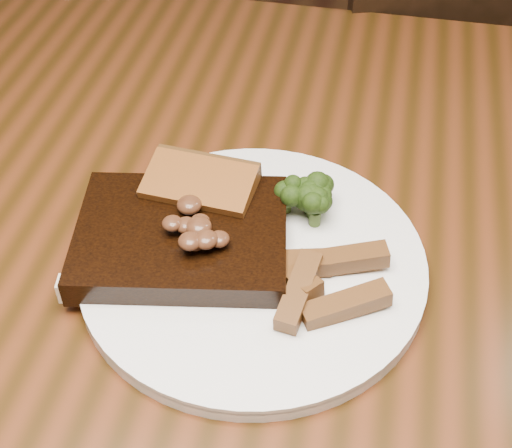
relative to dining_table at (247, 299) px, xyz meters
The scene contains 9 objects.
dining_table is the anchor object (origin of this frame).
chair_far 0.69m from the dining_table, 71.83° to the left, with size 0.52×0.52×0.87m.
plate 0.11m from the dining_table, 69.98° to the right, with size 0.30×0.30×0.01m, color white.
steak 0.13m from the dining_table, 142.72° to the right, with size 0.18×0.14×0.03m, color black.
steak_bone 0.16m from the dining_table, 116.29° to the right, with size 0.17×0.02×0.02m, color beige.
mushroom_pile 0.16m from the dining_table, 135.24° to the right, with size 0.06×0.06×0.03m, color #502C19, non-canonical shape.
garlic_bread 0.13m from the dining_table, 163.81° to the left, with size 0.10×0.05×0.02m, color brown.
potato_wedges 0.15m from the dining_table, 33.76° to the right, with size 0.10×0.10×0.02m, color brown, non-canonical shape.
broccoli_cluster 0.14m from the dining_table, 20.74° to the left, with size 0.06×0.06×0.04m, color #243A0D, non-canonical shape.
Camera 1 is at (0.10, -0.45, 1.22)m, focal length 50.00 mm.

